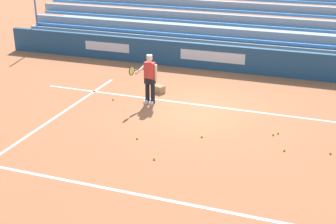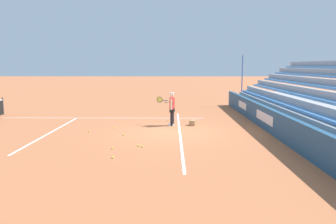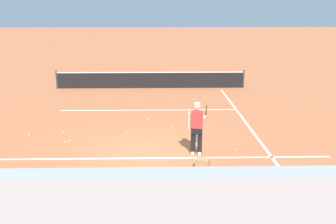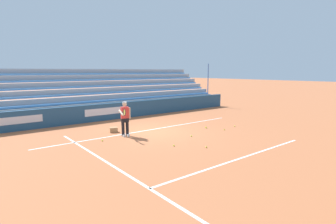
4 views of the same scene
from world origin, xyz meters
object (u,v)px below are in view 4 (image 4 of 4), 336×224
at_px(tennis_ball_stray_back, 174,146).
at_px(tennis_ball_far_left, 206,127).
at_px(ball_box_cardboard, 114,130).
at_px(tennis_ball_by_box, 224,130).
at_px(tennis_ball_far_right, 206,128).
at_px(tennis_ball_near_player, 102,141).
at_px(tennis_ball_midcourt, 206,147).
at_px(tennis_ball_toward_net, 191,136).
at_px(tennis_ball_on_baseline, 235,126).
at_px(tennis_player, 125,118).

distance_m(tennis_ball_stray_back, tennis_ball_far_left, 4.20).
relative_size(ball_box_cardboard, tennis_ball_by_box, 6.06).
relative_size(tennis_ball_far_right, tennis_ball_near_player, 1.00).
xyz_separation_m(tennis_ball_midcourt, tennis_ball_stray_back, (0.93, -1.02, 0.00)).
distance_m(tennis_ball_by_box, tennis_ball_toward_net, 2.39).
distance_m(ball_box_cardboard, tennis_ball_midcourt, 5.31).
bearing_deg(tennis_ball_far_right, tennis_ball_on_baseline, 157.11).
relative_size(tennis_ball_midcourt, tennis_ball_near_player, 1.00).
xyz_separation_m(tennis_player, tennis_ball_stray_back, (-0.75, 2.87, -0.86)).
distance_m(tennis_ball_far_right, tennis_ball_toward_net, 2.13).
relative_size(tennis_player, tennis_ball_toward_net, 25.98).
xyz_separation_m(ball_box_cardboard, tennis_ball_toward_net, (-2.57, 3.24, -0.10)).
height_order(tennis_ball_by_box, tennis_ball_near_player, same).
bearing_deg(ball_box_cardboard, tennis_ball_toward_net, 128.49).
distance_m(ball_box_cardboard, tennis_ball_far_left, 5.16).
xyz_separation_m(ball_box_cardboard, tennis_ball_near_player, (1.24, 1.32, -0.10)).
xyz_separation_m(tennis_ball_midcourt, tennis_ball_far_right, (-2.77, -2.62, 0.00)).
height_order(tennis_ball_far_right, tennis_ball_by_box, same).
relative_size(ball_box_cardboard, tennis_ball_toward_net, 6.06).
height_order(tennis_player, tennis_ball_far_left, tennis_player).
relative_size(tennis_player, tennis_ball_far_right, 25.98).
height_order(tennis_player, tennis_ball_toward_net, tennis_player).
xyz_separation_m(tennis_player, tennis_ball_far_left, (-4.57, 1.12, -0.86)).
distance_m(tennis_ball_far_right, tennis_ball_far_left, 0.20).
distance_m(tennis_player, tennis_ball_midcourt, 4.33).
bearing_deg(tennis_ball_midcourt, tennis_ball_stray_back, -47.60).
height_order(tennis_ball_far_right, tennis_ball_on_baseline, same).
bearing_deg(ball_box_cardboard, tennis_ball_near_player, 46.82).
height_order(ball_box_cardboard, tennis_ball_toward_net, ball_box_cardboard).
height_order(tennis_ball_on_baseline, tennis_ball_near_player, same).
height_order(tennis_ball_far_left, tennis_ball_by_box, same).
distance_m(ball_box_cardboard, tennis_ball_toward_net, 4.14).
bearing_deg(tennis_ball_toward_net, tennis_ball_near_player, -26.68).
bearing_deg(tennis_ball_midcourt, tennis_ball_by_box, -152.17).
xyz_separation_m(tennis_ball_stray_back, tennis_ball_far_left, (-3.82, -1.76, 0.00)).
distance_m(tennis_player, tennis_ball_far_left, 4.79).
bearing_deg(tennis_ball_stray_back, tennis_player, -75.28).
relative_size(tennis_ball_midcourt, tennis_ball_far_left, 1.00).
distance_m(tennis_ball_near_player, tennis_ball_toward_net, 4.27).
bearing_deg(tennis_ball_by_box, tennis_ball_midcourt, 27.83).
relative_size(tennis_ball_far_right, tennis_ball_by_box, 1.00).
xyz_separation_m(tennis_ball_near_player, tennis_ball_toward_net, (-3.81, 1.92, 0.00)).
distance_m(tennis_ball_far_left, tennis_ball_on_baseline, 1.74).
bearing_deg(tennis_ball_midcourt, tennis_ball_far_left, -136.13).
bearing_deg(tennis_ball_far_right, tennis_player, -15.98).
distance_m(tennis_ball_by_box, tennis_ball_near_player, 6.51).
bearing_deg(tennis_ball_far_right, tennis_ball_toward_net, 23.55).
relative_size(ball_box_cardboard, tennis_ball_far_right, 6.06).
height_order(tennis_ball_midcourt, tennis_ball_far_right, same).
bearing_deg(tennis_ball_near_player, tennis_ball_midcourt, 129.19).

